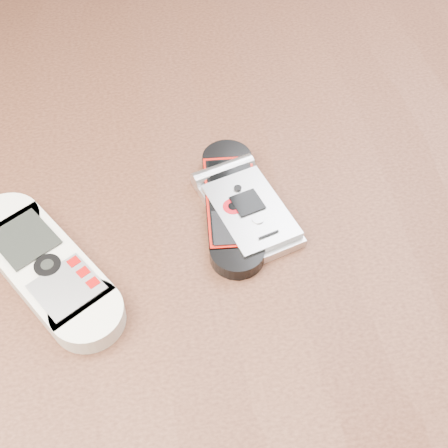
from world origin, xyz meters
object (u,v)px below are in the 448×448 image
at_px(nokia_white, 46,267).
at_px(motorola_razr, 249,211).
at_px(table, 219,295).
at_px(nokia_black_red, 232,204).

relative_size(nokia_white, motorola_razr, 1.55).
bearing_deg(motorola_razr, nokia_white, 173.79).
bearing_deg(table, nokia_black_red, 55.67).
bearing_deg(nokia_white, motorola_razr, -22.41).
relative_size(nokia_white, nokia_black_red, 1.17).
distance_m(table, nokia_white, 0.19).
xyz_separation_m(nokia_black_red, motorola_razr, (0.01, -0.01, 0.00)).
bearing_deg(table, motorola_razr, 22.78).
distance_m(nokia_white, nokia_black_red, 0.17).
bearing_deg(nokia_white, table, -24.95).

